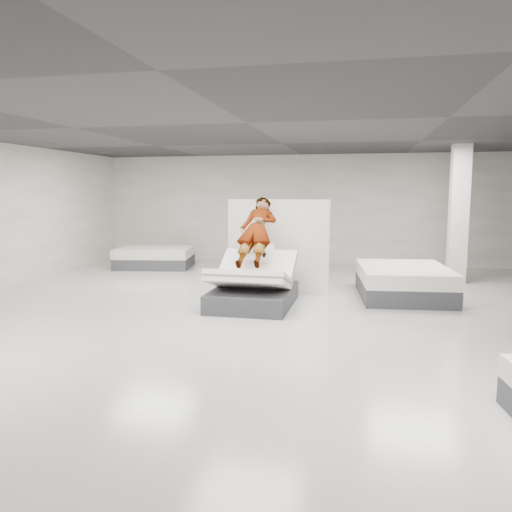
% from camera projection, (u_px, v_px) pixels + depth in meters
% --- Properties ---
extents(room, '(14.00, 14.04, 3.20)m').
position_uv_depth(room, '(247.00, 225.00, 8.01)').
color(room, beige).
rests_on(room, ground).
extents(hero_bed, '(1.48, 1.93, 1.10)m').
position_uv_depth(hero_bed, '(253.00, 287.00, 9.33)').
color(hero_bed, '#38383D').
rests_on(hero_bed, floor).
extents(person, '(0.68, 1.50, 1.69)m').
position_uv_depth(person, '(257.00, 240.00, 9.51)').
color(person, slate).
rests_on(person, hero_bed).
extents(remote, '(0.05, 0.14, 0.08)m').
position_uv_depth(remote, '(264.00, 255.00, 9.16)').
color(remote, black).
rests_on(remote, person).
extents(divider_panel, '(2.16, 0.24, 1.97)m').
position_uv_depth(divider_panel, '(278.00, 246.00, 10.50)').
color(divider_panel, white).
rests_on(divider_panel, floor).
extents(flat_bed_right_far, '(1.92, 2.43, 0.63)m').
position_uv_depth(flat_bed_right_far, '(403.00, 282.00, 10.10)').
color(flat_bed_right_far, '#38383D').
rests_on(flat_bed_right_far, floor).
extents(flat_bed_left_far, '(2.24, 1.83, 0.56)m').
position_uv_depth(flat_bed_left_far, '(155.00, 257.00, 14.07)').
color(flat_bed_left_far, '#38383D').
rests_on(flat_bed_left_far, floor).
extents(column, '(0.40, 0.40, 3.20)m').
position_uv_depth(column, '(458.00, 214.00, 11.56)').
color(column, silver).
rests_on(column, floor).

